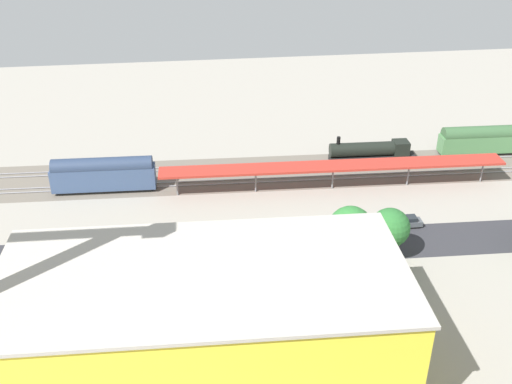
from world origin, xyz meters
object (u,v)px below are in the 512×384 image
at_px(street_tree_3, 390,228).
at_px(parked_car_4, 242,233).
at_px(construction_building, 205,330).
at_px(box_truck_0, 276,280).
at_px(passenger_coach, 483,140).
at_px(traffic_light, 154,250).
at_px(parked_car_1, 366,226).
at_px(parked_car_0, 409,222).
at_px(freight_coach_far, 103,174).
at_px(box_truck_2, 147,288).
at_px(street_tree_1, 350,228).
at_px(parked_car_3, 287,232).
at_px(locomotive, 373,151).
at_px(platform_canopy_near, 333,166).
at_px(box_truck_1, 111,297).
at_px(parked_car_2, 329,228).
at_px(parked_car_5, 200,237).

bearing_deg(street_tree_3, parked_car_4, -22.49).
relative_size(construction_building, box_truck_0, 4.42).
xyz_separation_m(passenger_coach, box_truck_0, (46.65, 37.40, -1.31)).
bearing_deg(traffic_light, parked_car_1, -165.91).
height_order(parked_car_0, box_truck_0, box_truck_0).
distance_m(freight_coach_far, box_truck_2, 31.93).
relative_size(passenger_coach, freight_coach_far, 0.95).
bearing_deg(construction_building, street_tree_1, -135.32).
bearing_deg(parked_car_3, locomotive, -130.76).
bearing_deg(box_truck_0, platform_canopy_near, -117.70).
distance_m(box_truck_0, box_truck_1, 21.66).
distance_m(freight_coach_far, parked_car_3, 34.42).
distance_m(freight_coach_far, traffic_light, 27.96).
distance_m(platform_canopy_near, freight_coach_far, 39.85).
bearing_deg(passenger_coach, parked_car_0, 45.86).
bearing_deg(parked_car_4, street_tree_1, 148.92).
bearing_deg(parked_car_2, parked_car_0, 179.87).
relative_size(box_truck_1, street_tree_1, 1.02).
distance_m(parked_car_1, box_truck_0, 20.90).
bearing_deg(platform_canopy_near, parked_car_3, 53.33).
height_order(parked_car_1, box_truck_2, box_truck_2).
distance_m(parked_car_1, traffic_light, 33.54).
height_order(freight_coach_far, traffic_light, traffic_light).
bearing_deg(traffic_light, parked_car_4, -146.01).
bearing_deg(parked_car_0, traffic_light, 11.94).
height_order(passenger_coach, parked_car_2, passenger_coach).
bearing_deg(platform_canopy_near, box_truck_2, 40.39).
bearing_deg(parked_car_3, box_truck_0, 74.25).
bearing_deg(passenger_coach, parked_car_1, 38.73).
xyz_separation_m(parked_car_0, street_tree_1, (12.01, 8.24, 4.97)).
bearing_deg(box_truck_0, box_truck_1, 2.17).
relative_size(box_truck_0, street_tree_3, 1.16).
bearing_deg(parked_car_4, box_truck_1, 38.00).
xyz_separation_m(freight_coach_far, parked_car_4, (-22.21, 17.64, -2.61)).
relative_size(box_truck_2, street_tree_1, 1.11).
bearing_deg(freight_coach_far, parked_car_5, 130.79).
distance_m(locomotive, street_tree_1, 35.34).
relative_size(parked_car_2, box_truck_0, 0.50).
xyz_separation_m(parked_car_3, street_tree_1, (-7.54, 7.91, 5.04)).
relative_size(freight_coach_far, street_tree_1, 1.99).
bearing_deg(street_tree_1, box_truck_1, 10.06).
relative_size(locomotive, traffic_light, 2.47).
relative_size(freight_coach_far, parked_car_5, 4.07).
height_order(platform_canopy_near, box_truck_1, platform_canopy_near).
height_order(parked_car_0, box_truck_2, box_truck_2).
height_order(parked_car_4, street_tree_1, street_tree_1).
xyz_separation_m(passenger_coach, parked_car_0, (23.45, 24.16, -2.24)).
bearing_deg(parked_car_3, parked_car_2, -177.04).
xyz_separation_m(locomotive, street_tree_3, (7.70, 32.12, 3.43)).
height_order(freight_coach_far, parked_car_3, freight_coach_far).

